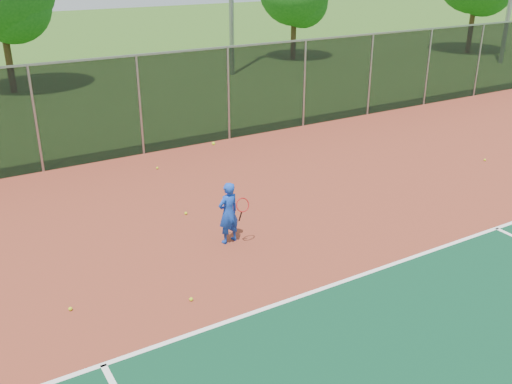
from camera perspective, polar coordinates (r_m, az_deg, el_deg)
court_apron at (r=11.99m, az=20.76°, el=-7.53°), size 30.00×20.00×0.02m
fence_back at (r=18.73m, az=-2.78°, el=9.87°), size 30.00×0.06×3.03m
tennis_player at (r=12.03m, az=-2.77°, el=-2.08°), size 0.59×0.62×2.27m
practice_ball_0 at (r=13.63m, az=-7.03°, el=-2.13°), size 0.07×0.07×0.07m
practice_ball_2 at (r=10.43m, az=-6.51°, el=-10.61°), size 0.07×0.07×0.07m
practice_ball_3 at (r=18.33m, az=21.91°, el=3.00°), size 0.07×0.07×0.07m
practice_ball_4 at (r=10.62m, az=-18.07°, el=-11.04°), size 0.07×0.07×0.07m
practice_ball_6 at (r=16.60m, az=-9.85°, el=2.38°), size 0.07×0.07×0.07m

